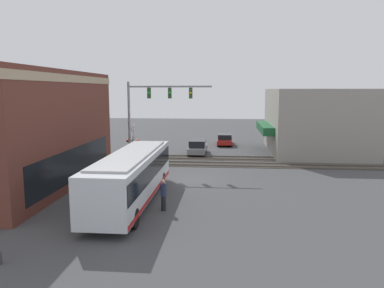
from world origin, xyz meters
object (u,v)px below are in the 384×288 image
at_px(crossing_signal, 133,141).
at_px(city_bus, 132,175).
at_px(parked_car_red, 225,140).
at_px(pedestrian_near_bus, 164,195).
at_px(parked_car_grey, 198,148).

bearing_deg(crossing_signal, city_bus, -166.31).
relative_size(parked_car_red, pedestrian_near_bus, 2.56).
bearing_deg(parked_car_red, crossing_signal, 150.46).
xyz_separation_m(crossing_signal, parked_car_grey, (7.00, -5.10, -1.59)).
height_order(city_bus, parked_car_grey, city_bus).
xyz_separation_m(crossing_signal, parked_car_red, (13.94, -7.90, -1.65)).
bearing_deg(parked_car_grey, pedestrian_near_bus, 178.49).
distance_m(parked_car_grey, pedestrian_near_bus, 18.59).
bearing_deg(parked_car_red, pedestrian_near_bus, 172.66).
xyz_separation_m(parked_car_red, pedestrian_near_bus, (-25.52, 3.29, 0.26)).
height_order(parked_car_red, pedestrian_near_bus, pedestrian_near_bus).
relative_size(parked_car_grey, parked_car_red, 0.98).
bearing_deg(crossing_signal, parked_car_red, -29.54).
distance_m(city_bus, crossing_signal, 10.57).
distance_m(city_bus, parked_car_grey, 17.48).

